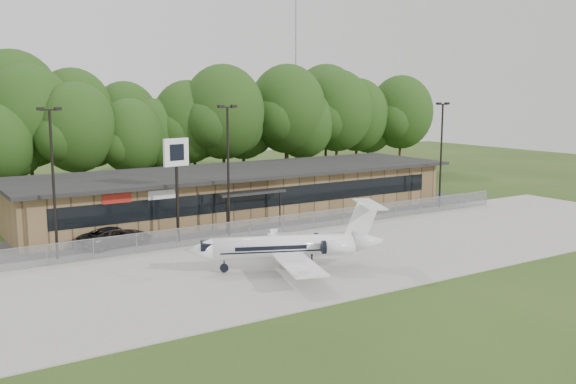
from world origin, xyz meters
TOP-DOWN VIEW (x-y plane):
  - ground at (0.00, 0.00)m, footprint 160.00×160.00m
  - apron at (0.00, 8.00)m, footprint 64.00×18.00m
  - parking_lot at (0.00, 19.50)m, footprint 50.00×9.00m
  - terminal at (-0.00, 23.94)m, footprint 41.00×11.65m
  - fence at (0.00, 15.00)m, footprint 46.00×0.04m
  - treeline at (0.00, 42.00)m, footprint 72.00×12.00m
  - radio_mast at (22.00, 48.00)m, footprint 0.20×0.20m
  - light_pole_left at (-18.00, 16.50)m, footprint 1.55×0.30m
  - light_pole_mid at (-5.00, 16.50)m, footprint 1.55×0.30m
  - light_pole_right at (18.00, 16.50)m, footprint 1.55×0.30m
  - business_jet at (-6.24, 5.72)m, footprint 12.45×11.11m
  - suv at (-13.49, 18.06)m, footprint 5.74×3.57m
  - pole_sign at (-9.13, 16.80)m, footprint 2.06×0.57m

SIDE VIEW (x-z plane):
  - ground at x=0.00m, z-range 0.00..0.00m
  - parking_lot at x=0.00m, z-range 0.00..0.06m
  - apron at x=0.00m, z-range 0.00..0.08m
  - suv at x=-13.49m, z-range 0.00..1.48m
  - fence at x=0.00m, z-range 0.02..1.54m
  - business_jet at x=-6.24m, z-range -0.61..3.68m
  - terminal at x=0.00m, z-range 0.03..4.33m
  - light_pole_left at x=-18.00m, z-range 0.86..11.09m
  - light_pole_mid at x=-5.00m, z-range 0.86..11.09m
  - light_pole_right at x=18.00m, z-range 0.86..11.09m
  - pole_sign at x=-9.13m, z-range 2.08..9.91m
  - treeline at x=0.00m, z-range 0.00..15.00m
  - radio_mast at x=22.00m, z-range 0.00..25.00m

